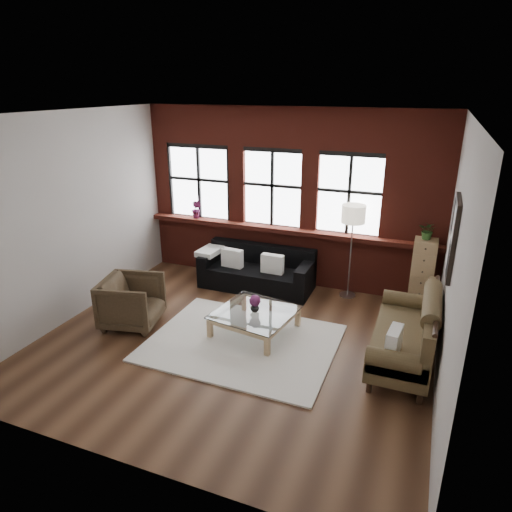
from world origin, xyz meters
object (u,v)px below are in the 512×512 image
(armchair, at_px, (132,302))
(coffee_table, at_px, (255,322))
(dark_sofa, at_px, (257,269))
(vase, at_px, (255,307))
(drawer_chest, at_px, (422,273))
(floor_lamp, at_px, (351,248))
(vintage_settee, at_px, (404,328))

(armchair, distance_m, coffee_table, 1.94)
(armchair, bearing_deg, coffee_table, -89.39)
(dark_sofa, distance_m, vase, 1.64)
(drawer_chest, relative_size, floor_lamp, 0.66)
(armchair, height_order, floor_lamp, floor_lamp)
(coffee_table, xyz_separation_m, vase, (0.00, 0.00, 0.25))
(coffee_table, xyz_separation_m, drawer_chest, (2.26, 1.87, 0.42))
(vase, bearing_deg, drawer_chest, 39.55)
(coffee_table, bearing_deg, dark_sofa, 110.51)
(coffee_table, distance_m, drawer_chest, 2.96)
(vintage_settee, distance_m, coffee_table, 2.15)
(vase, height_order, drawer_chest, drawer_chest)
(dark_sofa, distance_m, floor_lamp, 1.75)
(dark_sofa, distance_m, coffee_table, 1.65)
(vintage_settee, height_order, floor_lamp, floor_lamp)
(armchair, relative_size, vase, 5.94)
(dark_sofa, relative_size, vase, 14.20)
(vintage_settee, height_order, drawer_chest, drawer_chest)
(armchair, height_order, drawer_chest, drawer_chest)
(dark_sofa, relative_size, vintage_settee, 1.07)
(vintage_settee, xyz_separation_m, vase, (-2.12, -0.01, -0.09))
(floor_lamp, bearing_deg, drawer_chest, 3.17)
(dark_sofa, xyz_separation_m, coffee_table, (0.58, -1.54, -0.20))
(dark_sofa, height_order, coffee_table, dark_sofa)
(vase, bearing_deg, vintage_settee, 0.23)
(armchair, relative_size, coffee_table, 0.79)
(armchair, xyz_separation_m, coffee_table, (1.87, 0.46, -0.22))
(vintage_settee, xyz_separation_m, drawer_chest, (0.14, 1.86, 0.08))
(armchair, xyz_separation_m, drawer_chest, (4.13, 2.33, 0.20))
(dark_sofa, relative_size, drawer_chest, 1.72)
(dark_sofa, distance_m, armchair, 2.38)
(drawer_chest, bearing_deg, vintage_settee, -94.25)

